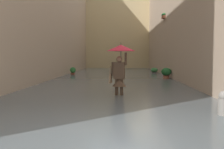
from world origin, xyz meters
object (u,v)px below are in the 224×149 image
potted_plant_near_left (166,73)px  mooring_bollard (224,108)px  person_wading (120,61)px  potted_plant_mid_right (73,72)px  potted_plant_far_left (154,71)px

potted_plant_near_left → mooring_bollard: 10.48m
person_wading → mooring_bollard: 4.12m
potted_plant_near_left → mooring_bollard: (0.36, 10.48, -0.13)m
potted_plant_mid_right → mooring_bollard: size_ratio=0.97×
person_wading → potted_plant_far_left: person_wading is taller
person_wading → potted_plant_near_left: 7.89m
potted_plant_near_left → potted_plant_far_left: bearing=-88.5°
potted_plant_far_left → potted_plant_near_left: (-0.14, 5.13, 0.15)m
person_wading → potted_plant_mid_right: 11.39m
person_wading → potted_plant_mid_right: size_ratio=2.71×
mooring_bollard → person_wading: bearing=-52.3°
person_wading → mooring_bollard: size_ratio=2.62×
person_wading → potted_plant_near_left: person_wading is taller
potted_plant_far_left → potted_plant_near_left: size_ratio=0.76×
potted_plant_mid_right → potted_plant_far_left: 6.54m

